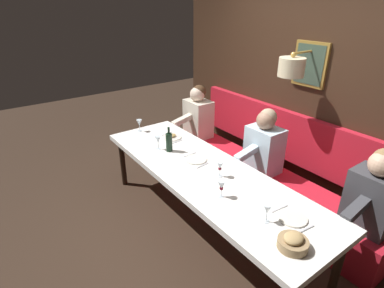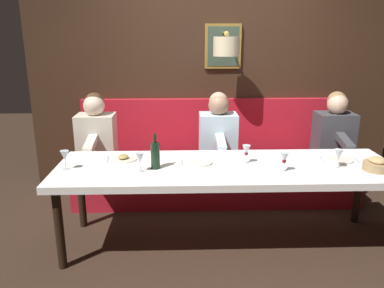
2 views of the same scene
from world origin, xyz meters
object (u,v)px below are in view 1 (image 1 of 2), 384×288
at_px(diner_near, 264,143).
at_px(dining_table, 205,175).
at_px(diner_nearest, 374,193).
at_px(wine_bottle, 169,142).
at_px(wine_glass_0, 139,123).
at_px(wine_glass_3, 220,166).
at_px(diner_middle, 198,113).
at_px(bread_bowl, 293,242).
at_px(wine_glass_1, 267,210).
at_px(wine_glass_2, 222,186).
at_px(wine_glass_4, 158,140).

bearing_deg(diner_near, dining_table, 179.22).
distance_m(diner_nearest, wine_bottle, 2.11).
xyz_separation_m(wine_glass_0, wine_glass_3, (0.11, -1.53, -0.00)).
bearing_deg(wine_glass_0, diner_middle, -3.58).
distance_m(dining_table, bread_bowl, 1.24).
xyz_separation_m(diner_nearest, wine_glass_0, (-0.94, 2.63, 0.04)).
bearing_deg(bread_bowl, diner_middle, 67.45).
bearing_deg(dining_table, diner_middle, 55.70).
bearing_deg(wine_glass_0, wine_glass_1, -91.00).
bearing_deg(diner_nearest, bread_bowl, 176.93).
relative_size(dining_table, wine_glass_2, 17.79).
bearing_deg(wine_bottle, diner_near, -33.39).
xyz_separation_m(diner_nearest, wine_glass_4, (-1.02, 2.01, 0.04)).
relative_size(wine_bottle, bread_bowl, 1.36).
distance_m(wine_glass_2, wine_bottle, 1.06).
bearing_deg(diner_nearest, wine_glass_4, 116.84).
bearing_deg(dining_table, diner_near, -0.78).
bearing_deg(wine_glass_1, wine_glass_4, 91.18).
xyz_separation_m(diner_near, wine_glass_4, (-1.02, 0.74, 0.04)).
relative_size(wine_glass_3, bread_bowl, 0.75).
bearing_deg(wine_bottle, bread_bowl, -93.38).
xyz_separation_m(wine_glass_3, bread_bowl, (-0.22, -1.05, -0.07)).
bearing_deg(wine_glass_1, wine_glass_3, 78.40).
height_order(diner_near, bread_bowl, diner_near).
relative_size(wine_glass_1, wine_glass_3, 1.00).
bearing_deg(bread_bowl, diner_nearest, -3.07).
relative_size(wine_glass_0, wine_glass_3, 1.00).
bearing_deg(wine_glass_4, wine_glass_1, -88.82).
xyz_separation_m(diner_middle, wine_glass_2, (-1.05, -1.74, 0.04)).
distance_m(diner_middle, wine_glass_1, 2.42).
bearing_deg(diner_middle, wine_glass_3, -119.45).
xyz_separation_m(dining_table, wine_glass_1, (-0.10, -0.92, 0.18)).
bearing_deg(wine_glass_1, bread_bowl, -101.79).
height_order(diner_near, wine_glass_0, diner_near).
height_order(dining_table, wine_bottle, wine_bottle).
relative_size(diner_near, bread_bowl, 3.60).
height_order(diner_near, diner_middle, same).
bearing_deg(wine_glass_3, wine_glass_1, -101.60).
bearing_deg(bread_bowl, wine_bottle, 86.62).
xyz_separation_m(diner_middle, bread_bowl, (-1.05, -2.52, -0.03)).
height_order(diner_middle, wine_glass_0, diner_middle).
height_order(diner_near, wine_bottle, diner_near).
relative_size(dining_table, wine_glass_0, 17.79).
distance_m(wine_glass_1, wine_glass_3, 0.76).
xyz_separation_m(diner_middle, wine_glass_4, (-1.02, -0.57, 0.04)).
xyz_separation_m(diner_near, wine_glass_1, (-0.98, -0.91, 0.04)).
bearing_deg(diner_middle, wine_glass_2, -121.03).
xyz_separation_m(diner_middle, wine_glass_3, (-0.83, -1.47, 0.04)).
bearing_deg(wine_glass_0, wine_glass_4, -96.71).
relative_size(diner_nearest, diner_near, 1.00).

